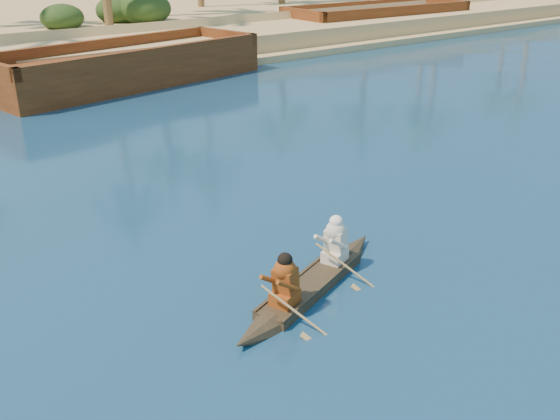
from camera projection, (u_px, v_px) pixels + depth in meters
sandy_embankment at (16, 18)px, 47.19m from camera, size 150.00×51.00×1.50m
shrub_cluster at (96, 30)px, 35.81m from camera, size 100.00×6.00×2.40m
canoe at (311, 277)px, 11.26m from camera, size 4.61×2.14×1.29m
barge_mid at (128, 67)px, 27.64m from camera, size 12.87×6.18×2.06m
barge_right at (378, 21)px, 43.25m from camera, size 13.87×5.14×2.28m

